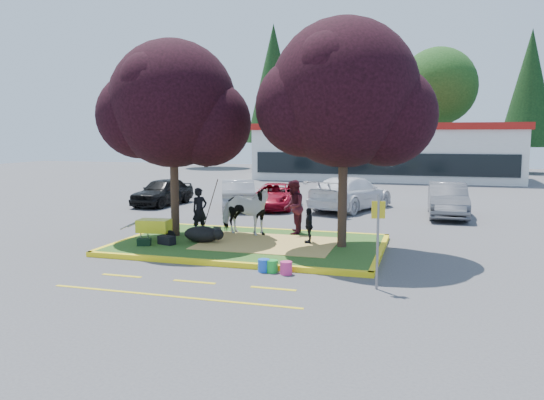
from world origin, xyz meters
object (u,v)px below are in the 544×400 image
(sign_post, at_px, (378,232))
(wheelbarrow, at_px, (154,226))
(cow, at_px, (245,211))
(handler, at_px, (200,211))
(bucket_green, at_px, (272,266))
(bucket_pink, at_px, (286,268))
(bucket_blue, at_px, (264,265))
(car_silver, at_px, (238,194))
(car_black, at_px, (163,192))
(calf, at_px, (202,234))

(sign_post, bearing_deg, wheelbarrow, 143.47)
(cow, distance_m, handler, 1.60)
(bucket_green, xyz_separation_m, bucket_pink, (0.40, -0.09, 0.01))
(bucket_green, bearing_deg, sign_post, -15.38)
(sign_post, relative_size, bucket_blue, 6.60)
(wheelbarrow, bearing_deg, bucket_blue, -32.47)
(handler, xyz_separation_m, bucket_green, (3.73, -3.80, -0.78))
(bucket_green, relative_size, car_silver, 0.08)
(car_silver, bearing_deg, car_black, -21.17)
(bucket_green, bearing_deg, calf, 141.60)
(handler, bearing_deg, cow, -50.06)
(cow, distance_m, car_black, 9.94)
(wheelbarrow, distance_m, car_black, 9.94)
(bucket_green, distance_m, bucket_blue, 0.23)
(bucket_green, distance_m, car_black, 14.31)
(car_black, bearing_deg, wheelbarrow, -58.90)
(handler, bearing_deg, car_silver, 44.77)
(cow, xyz_separation_m, calf, (-0.90, -1.53, -0.58))
(bucket_green, bearing_deg, wheelbarrow, 154.54)
(cow, bearing_deg, calf, 158.70)
(cow, relative_size, car_black, 0.49)
(bucket_blue, bearing_deg, bucket_green, 0.00)
(handler, distance_m, sign_post, 7.92)
(bucket_blue, distance_m, car_black, 14.17)
(wheelbarrow, distance_m, bucket_pink, 5.52)
(wheelbarrow, relative_size, bucket_green, 5.68)
(car_black, bearing_deg, bucket_blue, -46.93)
(handler, xyz_separation_m, bucket_pink, (4.13, -3.89, -0.77))
(cow, xyz_separation_m, bucket_blue, (1.91, -3.94, -0.82))
(cow, bearing_deg, bucket_blue, -144.88)
(handler, xyz_separation_m, car_black, (-5.30, 7.28, -0.25))
(cow, xyz_separation_m, car_silver, (-2.86, 7.15, -0.28))
(wheelbarrow, xyz_separation_m, car_black, (-4.43, 8.89, 0.06))
(bucket_green, bearing_deg, bucket_blue, 180.00)
(sign_post, distance_m, bucket_blue, 3.28)
(car_silver, bearing_deg, handler, 78.52)
(handler, height_order, sign_post, sign_post)
(wheelbarrow, xyz_separation_m, bucket_blue, (4.37, -2.19, -0.46))
(sign_post, bearing_deg, bucket_pink, 149.57)
(cow, relative_size, bucket_blue, 5.94)
(bucket_green, distance_m, bucket_pink, 0.41)
(handler, bearing_deg, sign_post, -90.17)
(cow, xyz_separation_m, handler, (-1.60, -0.14, -0.05))
(bucket_blue, xyz_separation_m, car_silver, (-4.77, 11.09, 0.54))
(cow, bearing_deg, handler, 104.24)
(handler, distance_m, car_black, 9.01)
(sign_post, bearing_deg, car_silver, 108.46)
(wheelbarrow, height_order, bucket_blue, wheelbarrow)
(calf, bearing_deg, sign_post, -49.29)
(calf, xyz_separation_m, car_silver, (-1.95, 8.68, 0.30))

